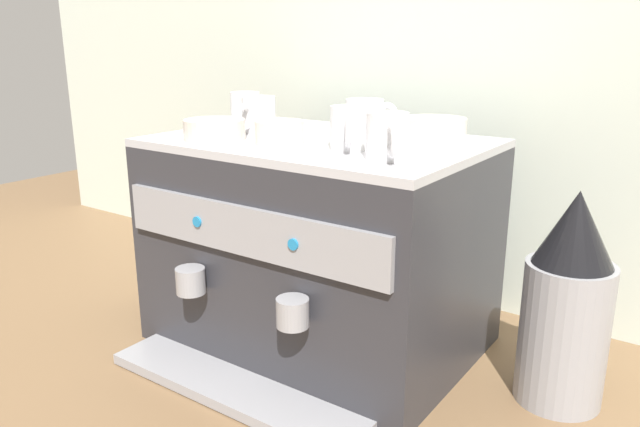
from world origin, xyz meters
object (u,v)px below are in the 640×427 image
(espresso_machine, at_px, (319,244))
(ceramic_cup_2, at_px, (348,129))
(ceramic_cup_0, at_px, (247,109))
(ceramic_bowl_2, at_px, (215,130))
(ceramic_bowl_1, at_px, (279,133))
(milk_pitcher, at_px, (169,273))
(ceramic_cup_1, at_px, (257,115))
(ceramic_cup_4, at_px, (387,136))
(ceramic_bowl_0, at_px, (434,130))
(ceramic_cup_3, at_px, (366,116))
(coffee_grinder, at_px, (567,305))

(espresso_machine, bearing_deg, ceramic_cup_2, -32.23)
(ceramic_cup_0, xyz_separation_m, ceramic_cup_2, (0.35, -0.13, 0.00))
(ceramic_bowl_2, bearing_deg, espresso_machine, 35.53)
(ceramic_bowl_1, relative_size, milk_pitcher, 0.83)
(ceramic_cup_1, height_order, ceramic_bowl_2, ceramic_cup_1)
(ceramic_cup_4, relative_size, ceramic_bowl_2, 0.81)
(ceramic_bowl_0, relative_size, ceramic_bowl_1, 1.35)
(ceramic_cup_0, relative_size, milk_pitcher, 0.94)
(ceramic_bowl_0, distance_m, ceramic_bowl_1, 0.30)
(ceramic_cup_4, bearing_deg, ceramic_cup_3, 127.47)
(ceramic_bowl_0, xyz_separation_m, milk_pitcher, (-0.65, -0.14, -0.40))
(ceramic_cup_2, distance_m, coffee_grinder, 0.49)
(ceramic_cup_4, height_order, coffee_grinder, ceramic_cup_4)
(ceramic_bowl_0, bearing_deg, milk_pitcher, -167.98)
(ceramic_cup_0, distance_m, ceramic_cup_2, 0.38)
(ceramic_cup_2, xyz_separation_m, ceramic_bowl_1, (-0.15, -0.01, -0.02))
(ceramic_cup_2, xyz_separation_m, milk_pitcher, (-0.57, 0.05, -0.42))
(ceramic_cup_0, distance_m, ceramic_cup_4, 0.48)
(ceramic_cup_1, bearing_deg, coffee_grinder, 6.15)
(espresso_machine, xyz_separation_m, ceramic_bowl_0, (0.19, 0.12, 0.24))
(espresso_machine, distance_m, ceramic_bowl_1, 0.26)
(ceramic_cup_1, distance_m, milk_pitcher, 0.52)
(espresso_machine, xyz_separation_m, ceramic_cup_1, (-0.15, -0.01, 0.26))
(ceramic_bowl_2, bearing_deg, ceramic_cup_1, 81.47)
(ceramic_cup_1, relative_size, ceramic_bowl_2, 0.92)
(milk_pitcher, bearing_deg, ceramic_cup_2, -5.19)
(ceramic_cup_0, distance_m, ceramic_cup_3, 0.28)
(coffee_grinder, bearing_deg, ceramic_bowl_2, -164.66)
(ceramic_cup_2, relative_size, ceramic_cup_3, 0.86)
(espresso_machine, distance_m, milk_pitcher, 0.48)
(ceramic_bowl_2, height_order, milk_pitcher, ceramic_bowl_2)
(ceramic_cup_2, height_order, ceramic_bowl_2, ceramic_cup_2)
(ceramic_cup_1, xyz_separation_m, ceramic_bowl_2, (-0.02, -0.11, -0.02))
(ceramic_cup_1, height_order, coffee_grinder, ceramic_cup_1)
(ceramic_cup_0, relative_size, ceramic_bowl_1, 1.13)
(espresso_machine, xyz_separation_m, coffee_grinder, (0.49, 0.06, -0.03))
(espresso_machine, bearing_deg, coffee_grinder, 7.01)
(ceramic_bowl_0, xyz_separation_m, ceramic_bowl_2, (-0.36, -0.24, -0.00))
(ceramic_cup_3, distance_m, ceramic_bowl_2, 0.32)
(ceramic_cup_1, distance_m, coffee_grinder, 0.71)
(ceramic_cup_2, relative_size, ceramic_cup_4, 0.96)
(ceramic_cup_1, xyz_separation_m, ceramic_cup_4, (0.37, -0.10, 0.00))
(coffee_grinder, bearing_deg, ceramic_cup_3, 170.80)
(ceramic_cup_1, bearing_deg, espresso_machine, 3.34)
(ceramic_cup_0, distance_m, coffee_grinder, 0.78)
(ceramic_cup_3, height_order, ceramic_bowl_1, ceramic_cup_3)
(ceramic_cup_0, relative_size, ceramic_bowl_2, 0.87)
(ceramic_cup_0, distance_m, milk_pitcher, 0.48)
(espresso_machine, xyz_separation_m, ceramic_cup_4, (0.22, -0.11, 0.26))
(ceramic_cup_3, bearing_deg, ceramic_bowl_2, -127.80)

